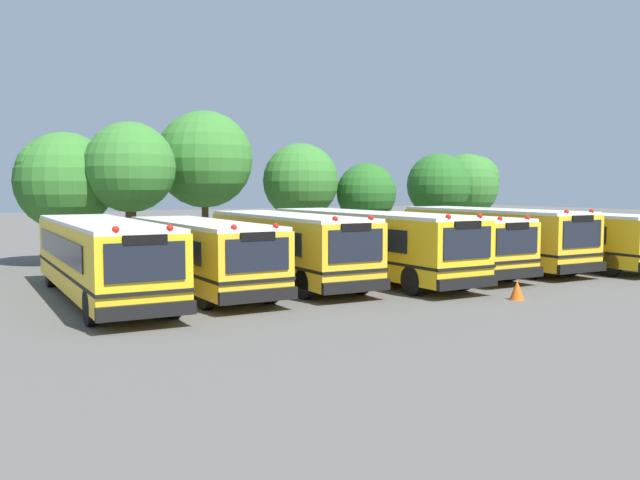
{
  "coord_description": "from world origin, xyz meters",
  "views": [
    {
      "loc": [
        -14.62,
        -22.64,
        3.64
      ],
      "look_at": [
        -2.01,
        0.0,
        1.6
      ],
      "focal_mm": 38.61,
      "sensor_mm": 36.0,
      "label": 1
    }
  ],
  "objects_px": {
    "tree_3": "(207,160)",
    "tree_7": "(469,184)",
    "tree_4": "(299,181)",
    "tree_5": "(367,194)",
    "school_bus_3": "(368,242)",
    "school_bus_1": "(201,253)",
    "school_bus_6": "(552,235)",
    "tree_1": "(62,180)",
    "school_bus_5": "(493,236)",
    "school_bus_4": "(435,241)",
    "tree_6": "(440,185)",
    "traffic_cone": "(517,290)",
    "school_bus_0": "(102,256)",
    "tree_2": "(132,169)",
    "school_bus_2": "(288,246)"
  },
  "relations": [
    {
      "from": "school_bus_1",
      "to": "tree_5",
      "type": "height_order",
      "value": "tree_5"
    },
    {
      "from": "tree_5",
      "to": "school_bus_3",
      "type": "bearing_deg",
      "value": -122.67
    },
    {
      "from": "school_bus_6",
      "to": "tree_7",
      "type": "bearing_deg",
      "value": -111.2
    },
    {
      "from": "school_bus_1",
      "to": "school_bus_5",
      "type": "relative_size",
      "value": 0.98
    },
    {
      "from": "school_bus_4",
      "to": "tree_6",
      "type": "distance_m",
      "value": 12.37
    },
    {
      "from": "tree_6",
      "to": "school_bus_5",
      "type": "bearing_deg",
      "value": -115.57
    },
    {
      "from": "tree_5",
      "to": "tree_6",
      "type": "height_order",
      "value": "tree_6"
    },
    {
      "from": "tree_4",
      "to": "traffic_cone",
      "type": "height_order",
      "value": "tree_4"
    },
    {
      "from": "tree_1",
      "to": "school_bus_5",
      "type": "bearing_deg",
      "value": -32.43
    },
    {
      "from": "tree_6",
      "to": "school_bus_3",
      "type": "bearing_deg",
      "value": -140.06
    },
    {
      "from": "tree_1",
      "to": "tree_5",
      "type": "distance_m",
      "value": 15.9
    },
    {
      "from": "tree_1",
      "to": "tree_5",
      "type": "bearing_deg",
      "value": -3.42
    },
    {
      "from": "school_bus_1",
      "to": "tree_2",
      "type": "xyz_separation_m",
      "value": [
        -0.05,
        8.97,
        3.04
      ]
    },
    {
      "from": "school_bus_4",
      "to": "school_bus_5",
      "type": "height_order",
      "value": "school_bus_5"
    },
    {
      "from": "school_bus_4",
      "to": "tree_7",
      "type": "height_order",
      "value": "tree_7"
    },
    {
      "from": "school_bus_5",
      "to": "school_bus_4",
      "type": "bearing_deg",
      "value": 3.47
    },
    {
      "from": "school_bus_5",
      "to": "tree_6",
      "type": "distance_m",
      "value": 10.33
    },
    {
      "from": "school_bus_3",
      "to": "school_bus_1",
      "type": "bearing_deg",
      "value": -0.03
    },
    {
      "from": "tree_3",
      "to": "tree_7",
      "type": "height_order",
      "value": "tree_3"
    },
    {
      "from": "tree_6",
      "to": "traffic_cone",
      "type": "bearing_deg",
      "value": -121.26
    },
    {
      "from": "school_bus_2",
      "to": "traffic_cone",
      "type": "xyz_separation_m",
      "value": [
        4.8,
        -6.8,
        -1.12
      ]
    },
    {
      "from": "school_bus_5",
      "to": "tree_5",
      "type": "relative_size",
      "value": 1.98
    },
    {
      "from": "tree_3",
      "to": "tree_4",
      "type": "height_order",
      "value": "tree_3"
    },
    {
      "from": "school_bus_1",
      "to": "school_bus_6",
      "type": "distance_m",
      "value": 17.02
    },
    {
      "from": "school_bus_6",
      "to": "tree_7",
      "type": "xyz_separation_m",
      "value": [
        4.45,
        10.84,
        2.4
      ]
    },
    {
      "from": "school_bus_5",
      "to": "tree_5",
      "type": "height_order",
      "value": "tree_5"
    },
    {
      "from": "tree_3",
      "to": "tree_6",
      "type": "xyz_separation_m",
      "value": [
        13.75,
        -1.43,
        -1.25
      ]
    },
    {
      "from": "tree_4",
      "to": "tree_7",
      "type": "xyz_separation_m",
      "value": [
        12.42,
        0.71,
        -0.15
      ]
    },
    {
      "from": "school_bus_1",
      "to": "tree_4",
      "type": "relative_size",
      "value": 1.6
    },
    {
      "from": "school_bus_1",
      "to": "tree_2",
      "type": "bearing_deg",
      "value": -90.61
    },
    {
      "from": "school_bus_4",
      "to": "tree_6",
      "type": "height_order",
      "value": "tree_6"
    },
    {
      "from": "school_bus_3",
      "to": "tree_4",
      "type": "relative_size",
      "value": 1.95
    },
    {
      "from": "school_bus_4",
      "to": "traffic_cone",
      "type": "relative_size",
      "value": 14.84
    },
    {
      "from": "school_bus_5",
      "to": "school_bus_6",
      "type": "xyz_separation_m",
      "value": [
        3.49,
        -0.16,
        -0.09
      ]
    },
    {
      "from": "tree_1",
      "to": "tree_5",
      "type": "xyz_separation_m",
      "value": [
        15.86,
        -0.95,
        -0.75
      ]
    },
    {
      "from": "school_bus_1",
      "to": "tree_1",
      "type": "distance_m",
      "value": 11.32
    },
    {
      "from": "tree_3",
      "to": "tree_4",
      "type": "distance_m",
      "value": 5.05
    },
    {
      "from": "school_bus_5",
      "to": "tree_2",
      "type": "relative_size",
      "value": 1.49
    },
    {
      "from": "traffic_cone",
      "to": "tree_7",
      "type": "bearing_deg",
      "value": 52.82
    },
    {
      "from": "tree_2",
      "to": "tree_3",
      "type": "relative_size",
      "value": 0.88
    },
    {
      "from": "school_bus_0",
      "to": "school_bus_5",
      "type": "bearing_deg",
      "value": -178.8
    },
    {
      "from": "school_bus_3",
      "to": "tree_2",
      "type": "distance_m",
      "value": 11.61
    },
    {
      "from": "school_bus_4",
      "to": "school_bus_1",
      "type": "bearing_deg",
      "value": -0.65
    },
    {
      "from": "school_bus_6",
      "to": "tree_5",
      "type": "relative_size",
      "value": 2.33
    },
    {
      "from": "school_bus_4",
      "to": "tree_7",
      "type": "relative_size",
      "value": 1.64
    },
    {
      "from": "tree_2",
      "to": "school_bus_6",
      "type": "bearing_deg",
      "value": -27.47
    },
    {
      "from": "tree_1",
      "to": "tree_7",
      "type": "distance_m",
      "value": 24.31
    },
    {
      "from": "tree_6",
      "to": "traffic_cone",
      "type": "height_order",
      "value": "tree_6"
    },
    {
      "from": "tree_5",
      "to": "tree_1",
      "type": "bearing_deg",
      "value": 176.58
    },
    {
      "from": "school_bus_6",
      "to": "school_bus_0",
      "type": "bearing_deg",
      "value": 1.13
    }
  ]
}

